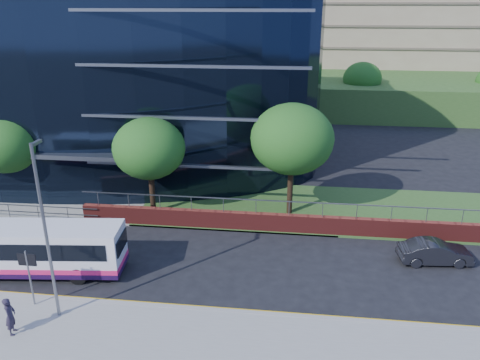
# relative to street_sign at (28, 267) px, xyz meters

# --- Properties ---
(grass_verge) EXTENTS (36.00, 8.00, 0.12)m
(grass_verge) POSITION_rel_street_sign_xyz_m (19.50, 12.59, -2.09)
(grass_verge) COLOR #2D511E
(grass_verge) RESTS_ON ground
(glass_office) EXTENTS (44.00, 23.10, 16.00)m
(glass_office) POSITION_rel_street_sign_xyz_m (-8.50, 22.44, 5.85)
(glass_office) COLOR black
(glass_office) RESTS_ON ground
(retaining_wall) EXTENTS (34.00, 0.40, 2.11)m
(retaining_wall) POSITION_rel_street_sign_xyz_m (15.50, 8.89, -1.54)
(retaining_wall) COLOR maroon
(retaining_wall) RESTS_ON ground
(apartment_block) EXTENTS (60.00, 42.00, 30.00)m
(apartment_block) POSITION_rel_street_sign_xyz_m (27.50, 58.80, 8.96)
(apartment_block) COLOR #2D511E
(apartment_block) RESTS_ON ground
(street_sign) EXTENTS (0.85, 0.09, 2.80)m
(street_sign) POSITION_rel_street_sign_xyz_m (0.00, 0.00, 0.00)
(street_sign) COLOR slate
(street_sign) RESTS_ON pavement_near
(tree_far_b) EXTENTS (4.29, 4.29, 6.05)m
(tree_far_b) POSITION_rel_street_sign_xyz_m (-7.50, 11.09, 2.06)
(tree_far_b) COLOR black
(tree_far_b) RESTS_ON ground
(tree_far_c) EXTENTS (4.62, 4.62, 6.51)m
(tree_far_c) POSITION_rel_street_sign_xyz_m (2.50, 10.59, 2.39)
(tree_far_c) COLOR black
(tree_far_c) RESTS_ON ground
(tree_far_d) EXTENTS (5.28, 5.28, 7.44)m
(tree_far_d) POSITION_rel_street_sign_xyz_m (11.50, 11.59, 3.04)
(tree_far_d) COLOR black
(tree_far_d) RESTS_ON ground
(tree_dist_e) EXTENTS (4.62, 4.62, 6.51)m
(tree_dist_e) POSITION_rel_street_sign_xyz_m (19.50, 41.59, 2.39)
(tree_dist_e) COLOR black
(tree_dist_e) RESTS_ON ground
(streetlight_east) EXTENTS (0.15, 0.77, 8.00)m
(streetlight_east) POSITION_rel_street_sign_xyz_m (1.50, -0.59, 2.29)
(streetlight_east) COLOR slate
(streetlight_east) RESTS_ON pavement_near
(city_bus) EXTENTS (9.98, 3.23, 2.65)m
(city_bus) POSITION_rel_street_sign_xyz_m (-1.64, 2.75, -0.74)
(city_bus) COLOR silver
(city_bus) RESTS_ON ground
(parked_car) EXTENTS (3.97, 1.72, 1.27)m
(parked_car) POSITION_rel_street_sign_xyz_m (19.44, 6.30, -1.51)
(parked_car) COLOR black
(parked_car) RESTS_ON ground
(pedestrian) EXTENTS (0.56, 0.71, 1.71)m
(pedestrian) POSITION_rel_street_sign_xyz_m (0.17, -2.02, -1.14)
(pedestrian) COLOR #262030
(pedestrian) RESTS_ON pavement_near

